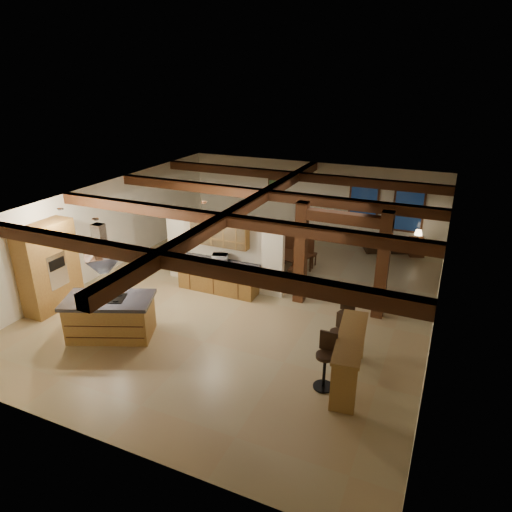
# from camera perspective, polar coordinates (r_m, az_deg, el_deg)

# --- Properties ---
(ground) EXTENTS (12.00, 12.00, 0.00)m
(ground) POSITION_cam_1_polar(r_m,az_deg,el_deg) (13.20, -1.10, -5.32)
(ground) COLOR tan
(ground) RESTS_ON ground
(room_walls) EXTENTS (12.00, 12.00, 12.00)m
(room_walls) POSITION_cam_1_polar(r_m,az_deg,el_deg) (12.48, -1.16, 1.95)
(room_walls) COLOR white
(room_walls) RESTS_ON ground
(ceiling_beams) EXTENTS (10.00, 12.00, 0.28)m
(ceiling_beams) POSITION_cam_1_polar(r_m,az_deg,el_deg) (12.17, -1.19, 6.28)
(ceiling_beams) COLOR #3F210F
(ceiling_beams) RESTS_ON room_walls
(timber_posts) EXTENTS (2.50, 0.30, 2.90)m
(timber_posts) POSITION_cam_1_polar(r_m,az_deg,el_deg) (12.17, 10.59, 0.94)
(timber_posts) COLOR #3F210F
(timber_posts) RESTS_ON ground
(partition_wall) EXTENTS (3.80, 0.18, 2.20)m
(partition_wall) POSITION_cam_1_polar(r_m,az_deg,el_deg) (13.56, -4.08, 0.51)
(partition_wall) COLOR white
(partition_wall) RESTS_ON ground
(pantry_cabinet) EXTENTS (0.67, 1.60, 2.40)m
(pantry_cabinet) POSITION_cam_1_polar(r_m,az_deg,el_deg) (13.45, -24.48, -1.27)
(pantry_cabinet) COLOR olive
(pantry_cabinet) RESTS_ON ground
(back_counter) EXTENTS (2.50, 0.66, 0.94)m
(back_counter) POSITION_cam_1_polar(r_m,az_deg,el_deg) (13.49, -4.77, -2.52)
(back_counter) COLOR olive
(back_counter) RESTS_ON ground
(upper_display_cabinet) EXTENTS (1.80, 0.36, 0.95)m
(upper_display_cabinet) POSITION_cam_1_polar(r_m,az_deg,el_deg) (13.14, -4.55, 3.27)
(upper_display_cabinet) COLOR olive
(upper_display_cabinet) RESTS_ON partition_wall
(range_hood) EXTENTS (1.10, 1.10, 1.40)m
(range_hood) POSITION_cam_1_polar(r_m,az_deg,el_deg) (11.22, -18.49, -1.63)
(range_hood) COLOR silver
(range_hood) RESTS_ON room_walls
(back_windows) EXTENTS (2.70, 0.07, 1.70)m
(back_windows) POSITION_cam_1_polar(r_m,az_deg,el_deg) (17.29, 15.90, 5.93)
(back_windows) COLOR #3F210F
(back_windows) RESTS_ON room_walls
(framed_art) EXTENTS (0.65, 0.05, 0.85)m
(framed_art) POSITION_cam_1_polar(r_m,az_deg,el_deg) (18.29, 2.48, 8.27)
(framed_art) COLOR #3F210F
(framed_art) RESTS_ON room_walls
(recessed_cans) EXTENTS (3.16, 2.46, 0.03)m
(recessed_cans) POSITION_cam_1_polar(r_m,az_deg,el_deg) (11.91, -16.42, 5.55)
(recessed_cans) COLOR silver
(recessed_cans) RESTS_ON room_walls
(kitchen_island) EXTENTS (2.37, 1.84, 1.04)m
(kitchen_island) POSITION_cam_1_polar(r_m,az_deg,el_deg) (11.76, -17.75, -7.25)
(kitchen_island) COLOR olive
(kitchen_island) RESTS_ON ground
(dining_table) EXTENTS (1.86, 1.32, 0.59)m
(dining_table) POSITION_cam_1_polar(r_m,az_deg,el_deg) (14.94, 3.52, -0.70)
(dining_table) COLOR #3B1E0E
(dining_table) RESTS_ON ground
(sofa) EXTENTS (1.99, 1.39, 0.54)m
(sofa) POSITION_cam_1_polar(r_m,az_deg,el_deg) (17.21, 16.47, 1.47)
(sofa) COLOR black
(sofa) RESTS_ON ground
(microwave) EXTENTS (0.52, 0.43, 0.25)m
(microwave) POSITION_cam_1_polar(r_m,az_deg,el_deg) (13.21, -4.50, -0.27)
(microwave) COLOR silver
(microwave) RESTS_ON back_counter
(bar_counter) EXTENTS (0.78, 2.19, 1.13)m
(bar_counter) POSITION_cam_1_polar(r_m,az_deg,el_deg) (9.75, 11.64, -11.53)
(bar_counter) COLOR olive
(bar_counter) RESTS_ON ground
(side_table) EXTENTS (0.63, 0.63, 0.62)m
(side_table) POSITION_cam_1_polar(r_m,az_deg,el_deg) (17.07, 19.41, 1.07)
(side_table) COLOR #3F210F
(side_table) RESTS_ON ground
(table_lamp) EXTENTS (0.27, 0.27, 0.32)m
(table_lamp) POSITION_cam_1_polar(r_m,az_deg,el_deg) (16.89, 19.64, 2.77)
(table_lamp) COLOR black
(table_lamp) RESTS_ON side_table
(bar_stool_a) EXTENTS (0.43, 0.43, 1.23)m
(bar_stool_a) POSITION_cam_1_polar(r_m,az_deg,el_deg) (9.61, 8.68, -12.83)
(bar_stool_a) COLOR black
(bar_stool_a) RESTS_ON ground
(bar_stool_b) EXTENTS (0.40, 0.41, 1.07)m
(bar_stool_b) POSITION_cam_1_polar(r_m,az_deg,el_deg) (10.57, 10.22, -9.91)
(bar_stool_b) COLOR black
(bar_stool_b) RESTS_ON ground
(bar_stool_c) EXTENTS (0.42, 0.42, 1.19)m
(bar_stool_c) POSITION_cam_1_polar(r_m,az_deg,el_deg) (11.17, 11.14, -7.73)
(bar_stool_c) COLOR black
(bar_stool_c) RESTS_ON ground
(dining_chairs) EXTENTS (1.74, 1.74, 1.12)m
(dining_chairs) POSITION_cam_1_polar(r_m,az_deg,el_deg) (14.83, 3.54, 0.27)
(dining_chairs) COLOR #3F210F
(dining_chairs) RESTS_ON ground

